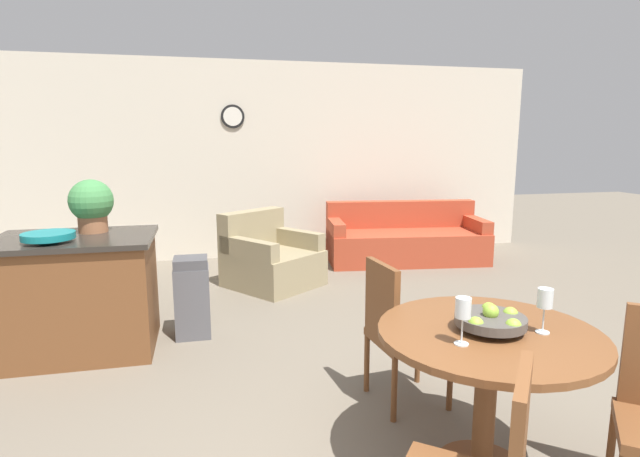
{
  "coord_description": "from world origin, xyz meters",
  "views": [
    {
      "loc": [
        -0.81,
        -1.19,
        1.65
      ],
      "look_at": [
        0.07,
        2.58,
        0.96
      ],
      "focal_mm": 28.0,
      "sensor_mm": 36.0,
      "label": 1
    }
  ],
  "objects_px": {
    "wine_glass_right": "(545,300)",
    "armchair": "(270,261)",
    "trash_bin": "(192,297)",
    "wine_glass_left": "(463,310)",
    "potted_plant": "(91,204)",
    "dining_table": "(487,364)",
    "fruit_bowl": "(490,320)",
    "dining_chair_far_side": "(398,327)",
    "couch": "(405,241)",
    "teal_bowl": "(48,236)",
    "kitchen_island": "(78,294)"
  },
  "relations": [
    {
      "from": "wine_glass_left",
      "to": "teal_bowl",
      "type": "height_order",
      "value": "teal_bowl"
    },
    {
      "from": "wine_glass_left",
      "to": "teal_bowl",
      "type": "bearing_deg",
      "value": 137.69
    },
    {
      "from": "teal_bowl",
      "to": "armchair",
      "type": "relative_size",
      "value": 0.29
    },
    {
      "from": "dining_chair_far_side",
      "to": "couch",
      "type": "distance_m",
      "value": 3.82
    },
    {
      "from": "fruit_bowl",
      "to": "wine_glass_left",
      "type": "xyz_separation_m",
      "value": [
        -0.21,
        -0.12,
        0.11
      ]
    },
    {
      "from": "dining_table",
      "to": "armchair",
      "type": "height_order",
      "value": "armchair"
    },
    {
      "from": "teal_bowl",
      "to": "kitchen_island",
      "type": "bearing_deg",
      "value": 57.16
    },
    {
      "from": "armchair",
      "to": "potted_plant",
      "type": "bearing_deg",
      "value": -177.81
    },
    {
      "from": "fruit_bowl",
      "to": "teal_bowl",
      "type": "bearing_deg",
      "value": 141.97
    },
    {
      "from": "dining_chair_far_side",
      "to": "armchair",
      "type": "height_order",
      "value": "dining_chair_far_side"
    },
    {
      "from": "wine_glass_right",
      "to": "couch",
      "type": "xyz_separation_m",
      "value": [
        1.14,
        4.32,
        -0.64
      ]
    },
    {
      "from": "wine_glass_right",
      "to": "armchair",
      "type": "relative_size",
      "value": 0.17
    },
    {
      "from": "trash_bin",
      "to": "wine_glass_left",
      "type": "bearing_deg",
      "value": -61.9
    },
    {
      "from": "armchair",
      "to": "couch",
      "type": "bearing_deg",
      "value": -16.17
    },
    {
      "from": "fruit_bowl",
      "to": "potted_plant",
      "type": "height_order",
      "value": "potted_plant"
    },
    {
      "from": "teal_bowl",
      "to": "trash_bin",
      "type": "relative_size",
      "value": 0.53
    },
    {
      "from": "wine_glass_left",
      "to": "potted_plant",
      "type": "bearing_deg",
      "value": 129.73
    },
    {
      "from": "teal_bowl",
      "to": "couch",
      "type": "bearing_deg",
      "value": 32.1
    },
    {
      "from": "dining_chair_far_side",
      "to": "potted_plant",
      "type": "bearing_deg",
      "value": -132.91
    },
    {
      "from": "wine_glass_right",
      "to": "armchair",
      "type": "xyz_separation_m",
      "value": [
        -0.82,
        3.59,
        -0.63
      ]
    },
    {
      "from": "couch",
      "to": "fruit_bowl",
      "type": "bearing_deg",
      "value": -100.77
    },
    {
      "from": "kitchen_island",
      "to": "trash_bin",
      "type": "bearing_deg",
      "value": 6.95
    },
    {
      "from": "wine_glass_left",
      "to": "dining_chair_far_side",
      "type": "bearing_deg",
      "value": 86.52
    },
    {
      "from": "dining_chair_far_side",
      "to": "fruit_bowl",
      "type": "height_order",
      "value": "dining_chair_far_side"
    },
    {
      "from": "dining_chair_far_side",
      "to": "potted_plant",
      "type": "relative_size",
      "value": 2.17
    },
    {
      "from": "fruit_bowl",
      "to": "potted_plant",
      "type": "relative_size",
      "value": 0.78
    },
    {
      "from": "trash_bin",
      "to": "couch",
      "type": "height_order",
      "value": "couch"
    },
    {
      "from": "dining_chair_far_side",
      "to": "couch",
      "type": "bearing_deg",
      "value": 150.22
    },
    {
      "from": "potted_plant",
      "to": "trash_bin",
      "type": "distance_m",
      "value": 1.1
    },
    {
      "from": "trash_bin",
      "to": "couch",
      "type": "relative_size",
      "value": 0.31
    },
    {
      "from": "dining_chair_far_side",
      "to": "potted_plant",
      "type": "height_order",
      "value": "potted_plant"
    },
    {
      "from": "dining_table",
      "to": "dining_chair_far_side",
      "type": "bearing_deg",
      "value": 102.01
    },
    {
      "from": "fruit_bowl",
      "to": "trash_bin",
      "type": "bearing_deg",
      "value": 123.43
    },
    {
      "from": "dining_table",
      "to": "wine_glass_left",
      "type": "bearing_deg",
      "value": -151.42
    },
    {
      "from": "dining_table",
      "to": "fruit_bowl",
      "type": "relative_size",
      "value": 3.19
    },
    {
      "from": "wine_glass_left",
      "to": "wine_glass_right",
      "type": "bearing_deg",
      "value": 4.61
    },
    {
      "from": "couch",
      "to": "armchair",
      "type": "bearing_deg",
      "value": -152.56
    },
    {
      "from": "wine_glass_left",
      "to": "potted_plant",
      "type": "height_order",
      "value": "potted_plant"
    },
    {
      "from": "dining_table",
      "to": "wine_glass_right",
      "type": "relative_size",
      "value": 4.9
    },
    {
      "from": "fruit_bowl",
      "to": "teal_bowl",
      "type": "height_order",
      "value": "teal_bowl"
    },
    {
      "from": "wine_glass_left",
      "to": "armchair",
      "type": "distance_m",
      "value": 3.7
    },
    {
      "from": "dining_table",
      "to": "fruit_bowl",
      "type": "bearing_deg",
      "value": 83.5
    },
    {
      "from": "kitchen_island",
      "to": "dining_table",
      "type": "bearing_deg",
      "value": -42.02
    },
    {
      "from": "dining_chair_far_side",
      "to": "teal_bowl",
      "type": "bearing_deg",
      "value": -123.06
    },
    {
      "from": "fruit_bowl",
      "to": "kitchen_island",
      "type": "relative_size",
      "value": 0.28
    },
    {
      "from": "teal_bowl",
      "to": "dining_chair_far_side",
      "type": "bearing_deg",
      "value": -26.8
    },
    {
      "from": "dining_table",
      "to": "couch",
      "type": "distance_m",
      "value": 4.47
    },
    {
      "from": "dining_chair_far_side",
      "to": "wine_glass_right",
      "type": "relative_size",
      "value": 4.26
    },
    {
      "from": "fruit_bowl",
      "to": "kitchen_island",
      "type": "height_order",
      "value": "kitchen_island"
    },
    {
      "from": "dining_table",
      "to": "wine_glass_left",
      "type": "xyz_separation_m",
      "value": [
        -0.21,
        -0.12,
        0.33
      ]
    }
  ]
}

